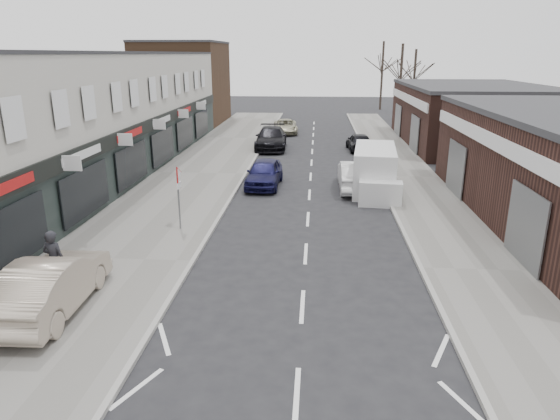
% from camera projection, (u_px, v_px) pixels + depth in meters
% --- Properties ---
extents(pavement_left, '(5.50, 64.00, 0.12)m').
position_uv_depth(pavement_left, '(199.00, 174.00, 30.15)').
color(pavement_left, slate).
rests_on(pavement_left, ground).
extents(pavement_right, '(3.50, 64.00, 0.12)m').
position_uv_depth(pavement_right, '(409.00, 177.00, 29.27)').
color(pavement_right, slate).
rests_on(pavement_right, ground).
extents(shop_terrace_left, '(8.00, 41.00, 7.10)m').
position_uv_depth(shop_terrace_left, '(64.00, 120.00, 27.20)').
color(shop_terrace_left, '#BBB6AA').
rests_on(shop_terrace_left, ground).
extents(brick_block_far, '(8.00, 10.00, 8.00)m').
position_uv_depth(brick_block_far, '(184.00, 84.00, 51.32)').
color(brick_block_far, '#4C3220').
rests_on(brick_block_far, ground).
extents(right_unit_far, '(10.00, 16.00, 4.50)m').
position_uv_depth(right_unit_far, '(471.00, 116.00, 39.56)').
color(right_unit_far, '#371E19').
rests_on(right_unit_far, ground).
extents(tree_far_a, '(3.60, 3.60, 8.00)m').
position_uv_depth(tree_far_a, '(398.00, 121.00, 53.80)').
color(tree_far_a, '#382D26').
rests_on(tree_far_a, ground).
extents(tree_far_b, '(3.60, 3.60, 7.50)m').
position_uv_depth(tree_far_b, '(411.00, 115.00, 59.33)').
color(tree_far_b, '#382D26').
rests_on(tree_far_b, ground).
extents(tree_far_c, '(3.60, 3.60, 8.50)m').
position_uv_depth(tree_far_c, '(380.00, 109.00, 65.25)').
color(tree_far_c, '#382D26').
rests_on(tree_far_c, ground).
extents(warning_sign, '(0.12, 0.80, 2.70)m').
position_uv_depth(warning_sign, '(178.00, 180.00, 19.88)').
color(warning_sign, slate).
rests_on(warning_sign, pavement_left).
extents(white_van, '(2.57, 6.09, 2.30)m').
position_uv_depth(white_van, '(375.00, 171.00, 26.27)').
color(white_van, silver).
rests_on(white_van, ground).
extents(sedan_on_pavement, '(1.85, 4.83, 1.57)m').
position_uv_depth(sedan_on_pavement, '(51.00, 284.00, 13.80)').
color(sedan_on_pavement, '#AD9D8A').
rests_on(sedan_on_pavement, pavement_left).
extents(pedestrian, '(0.75, 0.54, 1.91)m').
position_uv_depth(pedestrian, '(54.00, 260.00, 14.96)').
color(pedestrian, black).
rests_on(pedestrian, pavement_left).
extents(parked_car_left_a, '(1.92, 4.43, 1.49)m').
position_uv_depth(parked_car_left_a, '(264.00, 173.00, 27.34)').
color(parked_car_left_a, '#121239').
rests_on(parked_car_left_a, ground).
extents(parked_car_left_b, '(2.51, 5.73, 1.64)m').
position_uv_depth(parked_car_left_b, '(271.00, 138.00, 38.09)').
color(parked_car_left_b, black).
rests_on(parked_car_left_b, ground).
extents(parked_car_left_c, '(2.47, 4.70, 1.26)m').
position_uv_depth(parked_car_left_c, '(285.00, 126.00, 45.63)').
color(parked_car_left_c, '#A39E83').
rests_on(parked_car_left_c, ground).
extents(parked_car_right_a, '(1.67, 4.76, 1.57)m').
position_uv_depth(parked_car_right_a, '(355.00, 175.00, 26.65)').
color(parked_car_right_a, silver).
rests_on(parked_car_right_a, ground).
extents(parked_car_right_b, '(1.92, 4.10, 1.36)m').
position_uv_depth(parked_car_right_b, '(359.00, 142.00, 37.37)').
color(parked_car_right_b, black).
rests_on(parked_car_right_b, ground).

